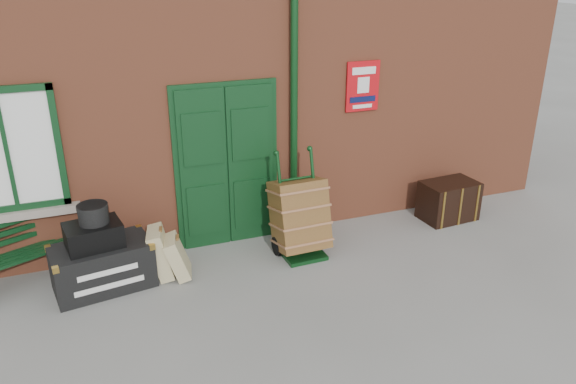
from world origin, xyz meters
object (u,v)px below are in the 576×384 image
dark_trunk (448,200)px  porter_trolley (300,216)px  houdini_trunk (103,266)px  bench (24,251)px

dark_trunk → porter_trolley: bearing=-179.3°
houdini_trunk → porter_trolley: 2.55m
dark_trunk → bench: bearing=173.2°
bench → porter_trolley: (3.41, -0.51, 0.12)m
porter_trolley → dark_trunk: bearing=2.8°
bench → porter_trolley: size_ratio=1.01×
bench → dark_trunk: size_ratio=1.71×
houdini_trunk → dark_trunk: 5.07m
bench → houdini_trunk: size_ratio=1.22×
bench → porter_trolley: 3.45m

